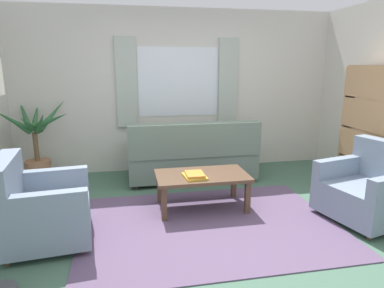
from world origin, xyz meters
name	(u,v)px	position (x,y,z in m)	size (l,w,h in m)	color
ground_plane	(210,225)	(0.00, 0.00, 0.00)	(6.24, 6.24, 0.00)	#476B56
wall_back	(178,91)	(0.00, 2.26, 1.30)	(5.32, 0.12, 2.60)	silver
window_with_curtains	(179,82)	(0.00, 2.18, 1.45)	(1.98, 0.07, 1.40)	white
area_rug	(210,225)	(0.00, 0.00, 0.01)	(2.76, 2.01, 0.01)	#604C6B
couch	(192,156)	(0.10, 1.54, 0.37)	(1.90, 0.82, 0.92)	slate
armchair_left	(39,209)	(-1.72, -0.04, 0.35)	(0.91, 0.92, 0.88)	gray
armchair_right	(370,189)	(1.80, -0.18, 0.35)	(0.99, 1.01, 0.88)	gray
coffee_table	(202,179)	(0.01, 0.46, 0.38)	(1.10, 0.64, 0.44)	brown
book_stack_on_table	(195,175)	(-0.10, 0.36, 0.46)	(0.27, 0.32, 0.05)	gold
potted_plant	(36,147)	(-2.16, 1.78, 0.57)	(1.03, 1.10, 1.25)	#9E6B4C
bookshelf	(372,129)	(2.35, 0.57, 0.89)	(0.30, 0.94, 1.72)	#A87F56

